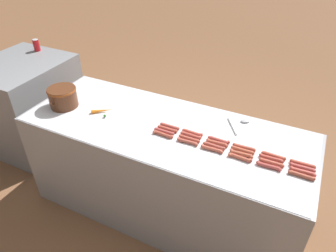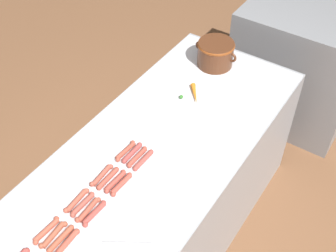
{
  "view_description": "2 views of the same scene",
  "coord_description": "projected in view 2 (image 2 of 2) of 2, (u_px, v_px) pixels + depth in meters",
  "views": [
    {
      "loc": [
        -1.72,
        -0.88,
        2.25
      ],
      "look_at": [
        0.02,
        -0.02,
        0.89
      ],
      "focal_mm": 33.31,
      "sensor_mm": 36.0,
      "label": 1
    },
    {
      "loc": [
        0.91,
        -1.17,
        2.6
      ],
      "look_at": [
        0.01,
        0.17,
        0.98
      ],
      "focal_mm": 46.34,
      "sensor_mm": 36.0,
      "label": 2
    }
  ],
  "objects": [
    {
      "name": "hot_dog_9",
      "position": [
        83.0,
        204.0,
        2.02
      ],
      "size": [
        0.03,
        0.16,
        0.03
      ],
      "color": "#AA4E40",
      "rests_on": "griddle_counter"
    },
    {
      "name": "hot_dog_16",
      "position": [
        115.0,
        181.0,
        2.12
      ],
      "size": [
        0.03,
        0.16,
        0.03
      ],
      "color": "#AF493C",
      "rests_on": "griddle_counter"
    },
    {
      "name": "hot_dog_17",
      "position": [
        137.0,
        157.0,
        2.23
      ],
      "size": [
        0.03,
        0.16,
        0.03
      ],
      "color": "#B04B3B",
      "rests_on": "griddle_counter"
    },
    {
      "name": "bean_pot",
      "position": [
        216.0,
        52.0,
        2.75
      ],
      "size": [
        0.29,
        0.24,
        0.16
      ],
      "color": "#562D19",
      "rests_on": "griddle_counter"
    },
    {
      "name": "hot_dog_21",
      "position": [
        95.0,
        214.0,
        1.99
      ],
      "size": [
        0.03,
        0.16,
        0.03
      ],
      "color": "#AB443B",
      "rests_on": "griddle_counter"
    },
    {
      "name": "back_cabinet",
      "position": [
        301.0,
        62.0,
        3.5
      ],
      "size": [
        0.93,
        0.82,
        0.97
      ],
      "primitive_type": "cube",
      "color": "gray",
      "rests_on": "ground_plane"
    },
    {
      "name": "hot_dog_2",
      "position": [
        46.0,
        230.0,
        1.93
      ],
      "size": [
        0.03,
        0.16,
        0.03
      ],
      "color": "#B8533D",
      "rests_on": "griddle_counter"
    },
    {
      "name": "hot_dog_20",
      "position": [
        67.0,
        243.0,
        1.88
      ],
      "size": [
        0.03,
        0.16,
        0.03
      ],
      "color": "#B64E3C",
      "rests_on": "griddle_counter"
    },
    {
      "name": "hot_dog_5",
      "position": [
        125.0,
        151.0,
        2.26
      ],
      "size": [
        0.03,
        0.16,
        0.03
      ],
      "color": "#AB4B39",
      "rests_on": "griddle_counter"
    },
    {
      "name": "hot_dog_15",
      "position": [
        88.0,
        210.0,
        2.0
      ],
      "size": [
        0.03,
        0.16,
        0.03
      ],
      "color": "#B04F3B",
      "rests_on": "griddle_counter"
    },
    {
      "name": "hot_dog_22",
      "position": [
        122.0,
        184.0,
        2.11
      ],
      "size": [
        0.03,
        0.16,
        0.03
      ],
      "color": "#B74A3C",
      "rests_on": "griddle_counter"
    },
    {
      "name": "hot_dog_11",
      "position": [
        132.0,
        153.0,
        2.25
      ],
      "size": [
        0.03,
        0.16,
        0.03
      ],
      "color": "#AB4641",
      "rests_on": "griddle_counter"
    },
    {
      "name": "hot_dog_4",
      "position": [
        102.0,
        175.0,
        2.15
      ],
      "size": [
        0.03,
        0.16,
        0.03
      ],
      "color": "#AD503F",
      "rests_on": "griddle_counter"
    },
    {
      "name": "carrot",
      "position": [
        194.0,
        94.0,
        2.58
      ],
      "size": [
        0.13,
        0.15,
        0.03
      ],
      "color": "orange",
      "rests_on": "griddle_counter"
    },
    {
      "name": "hot_dog_3",
      "position": [
        77.0,
        200.0,
        2.04
      ],
      "size": [
        0.03,
        0.16,
        0.03
      ],
      "color": "#B7533F",
      "rests_on": "griddle_counter"
    },
    {
      "name": "griddle_counter",
      "position": [
        151.0,
        206.0,
        2.57
      ],
      "size": [
        0.86,
        2.23,
        0.89
      ],
      "color": "#9EA0A5",
      "rests_on": "ground_plane"
    },
    {
      "name": "hot_dog_10",
      "position": [
        108.0,
        178.0,
        2.13
      ],
      "size": [
        0.03,
        0.16,
        0.03
      ],
      "color": "#B04C3C",
      "rests_on": "griddle_counter"
    },
    {
      "name": "hot_dog_23",
      "position": [
        144.0,
        160.0,
        2.22
      ],
      "size": [
        0.03,
        0.16,
        0.03
      ],
      "color": "#AD4A40",
      "rests_on": "griddle_counter"
    },
    {
      "name": "hot_dog_8",
      "position": [
        53.0,
        235.0,
        1.91
      ],
      "size": [
        0.04,
        0.16,
        0.03
      ],
      "color": "#AB533B",
      "rests_on": "griddle_counter"
    },
    {
      "name": "ground_plane",
      "position": [
        153.0,
        245.0,
        2.88
      ],
      "size": [
        20.0,
        20.0,
        0.0
      ],
      "primitive_type": "plane",
      "color": "brown"
    },
    {
      "name": "hot_dog_14",
      "position": [
        61.0,
        239.0,
        1.9
      ],
      "size": [
        0.03,
        0.16,
        0.03
      ],
      "color": "#B55239",
      "rests_on": "griddle_counter"
    }
  ]
}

